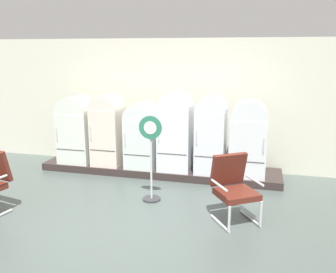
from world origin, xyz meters
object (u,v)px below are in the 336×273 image
at_px(sign_stand, 151,162).
at_px(refrigerator_0, 77,128).
at_px(refrigerator_4, 211,132).
at_px(armchair_right, 233,185).
at_px(refrigerator_3, 175,129).
at_px(refrigerator_5, 248,137).
at_px(refrigerator_2, 142,133).
at_px(refrigerator_1, 108,128).

bearing_deg(sign_stand, refrigerator_0, 147.22).
height_order(refrigerator_4, armchair_right, refrigerator_4).
xyz_separation_m(refrigerator_3, sign_stand, (-0.13, -1.33, -0.32)).
height_order(armchair_right, sign_stand, sign_stand).
bearing_deg(refrigerator_0, refrigerator_5, -0.56).
height_order(refrigerator_4, refrigerator_5, refrigerator_4).
xyz_separation_m(refrigerator_3, refrigerator_4, (0.73, 0.04, -0.03)).
xyz_separation_m(refrigerator_2, refrigerator_4, (1.46, 0.03, 0.11)).
xyz_separation_m(refrigerator_1, refrigerator_4, (2.23, 0.01, 0.03)).
distance_m(refrigerator_5, sign_stand, 2.10).
bearing_deg(refrigerator_3, refrigerator_0, 179.08).
xyz_separation_m(refrigerator_0, refrigerator_4, (2.98, 0.01, 0.07)).
relative_size(refrigerator_5, armchair_right, 1.46).
bearing_deg(sign_stand, refrigerator_5, 39.80).
distance_m(refrigerator_4, sign_stand, 1.65).
bearing_deg(refrigerator_5, armchair_right, -94.77).
bearing_deg(refrigerator_1, armchair_right, -32.05).
distance_m(armchair_right, sign_stand, 1.52).
distance_m(refrigerator_2, refrigerator_4, 1.47).
height_order(refrigerator_0, refrigerator_3, refrigerator_3).
height_order(refrigerator_0, armchair_right, refrigerator_0).
relative_size(refrigerator_2, armchair_right, 1.34).
distance_m(refrigerator_2, armchair_right, 2.73).
relative_size(refrigerator_3, sign_stand, 1.07).
height_order(refrigerator_3, refrigerator_5, refrigerator_3).
bearing_deg(sign_stand, refrigerator_2, 114.25).
xyz_separation_m(refrigerator_3, armchair_right, (1.33, -1.74, -0.45)).
bearing_deg(armchair_right, refrigerator_3, 127.28).
bearing_deg(refrigerator_5, refrigerator_2, 179.62).
bearing_deg(armchair_right, refrigerator_4, 108.51).
xyz_separation_m(refrigerator_0, sign_stand, (2.12, -1.37, -0.22)).
xyz_separation_m(refrigerator_4, refrigerator_5, (0.74, -0.04, -0.05)).
bearing_deg(refrigerator_4, refrigerator_2, -178.88).
bearing_deg(refrigerator_5, refrigerator_3, 179.99).
xyz_separation_m(refrigerator_0, refrigerator_5, (3.72, -0.04, 0.02)).
xyz_separation_m(refrigerator_4, armchair_right, (0.60, -1.79, -0.43)).
xyz_separation_m(refrigerator_5, armchair_right, (-0.15, -1.74, -0.38)).
height_order(refrigerator_3, sign_stand, refrigerator_3).
relative_size(refrigerator_2, refrigerator_5, 0.92).
relative_size(refrigerator_1, armchair_right, 1.47).
xyz_separation_m(refrigerator_1, sign_stand, (1.38, -1.36, -0.27)).
bearing_deg(armchair_right, refrigerator_1, 147.95).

